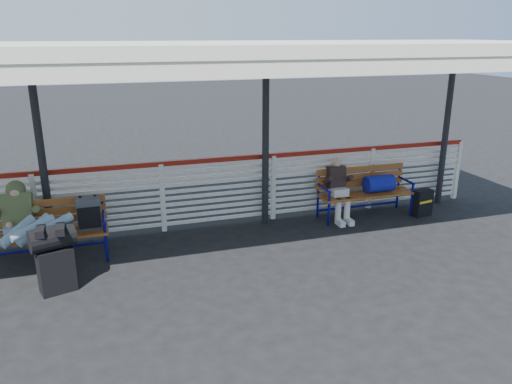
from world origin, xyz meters
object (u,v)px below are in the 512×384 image
object	(u,v)px
bench_left	(60,222)
bench_right	(370,186)
traveler_man	(29,224)
suitcase_side	(422,203)
companion_person	(339,188)
luggage_stack	(55,256)

from	to	relation	value
bench_left	bench_right	size ratio (longest dim) A/B	1.00
bench_left	traveler_man	size ratio (longest dim) A/B	1.10
suitcase_side	traveler_man	bearing A→B (deg)	172.16
traveler_man	companion_person	distance (m)	5.14
traveler_man	companion_person	bearing A→B (deg)	7.10
luggage_stack	traveler_man	xyz separation A→B (m)	(-0.35, 0.69, 0.24)
suitcase_side	bench_left	bearing A→B (deg)	169.24
companion_person	luggage_stack	bearing A→B (deg)	-164.47
bench_left	companion_person	size ratio (longest dim) A/B	1.57
companion_person	bench_left	bearing A→B (deg)	-176.46
bench_left	luggage_stack	bearing A→B (deg)	-91.17
traveler_man	suitcase_side	distance (m)	6.73
luggage_stack	suitcase_side	world-z (taller)	luggage_stack
traveler_man	suitcase_side	bearing A→B (deg)	2.89
traveler_man	suitcase_side	size ratio (longest dim) A/B	3.26
luggage_stack	companion_person	size ratio (longest dim) A/B	0.80
bench_right	traveler_man	bearing A→B (deg)	-173.57
bench_left	traveler_man	world-z (taller)	traveler_man
bench_left	suitcase_side	world-z (taller)	bench_left
luggage_stack	companion_person	bearing A→B (deg)	-1.92
traveler_man	companion_person	xyz separation A→B (m)	(5.10, 0.64, -0.14)
bench_right	suitcase_side	world-z (taller)	bench_right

